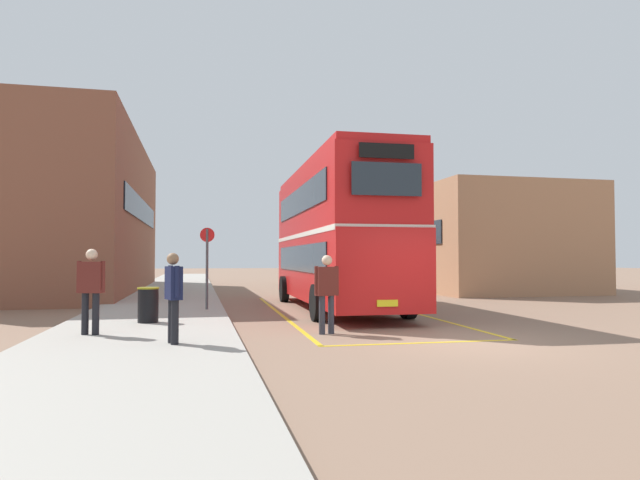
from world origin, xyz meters
TOP-DOWN VIEW (x-y plane):
  - ground_plane at (0.00, 14.40)m, footprint 135.60×135.60m
  - sidewalk_left at (-6.50, 16.80)m, footprint 4.00×57.60m
  - brick_building_left at (-11.43, 18.55)m, footprint 6.72×18.21m
  - depot_building_right at (9.40, 17.54)m, footprint 7.86×13.05m
  - double_decker_bus at (-0.79, 7.49)m, footprint 3.03×10.85m
  - single_deck_bus at (2.63, 24.69)m, footprint 2.96×9.95m
  - pedestrian_boarding at (-2.48, 1.73)m, footprint 0.58×0.32m
  - pedestrian_waiting_near at (-7.44, 1.71)m, footprint 0.57×0.35m
  - pedestrian_waiting_far at (-5.74, 0.14)m, footprint 0.35×0.54m
  - litter_bin at (-6.48, 3.66)m, footprint 0.52×0.52m
  - bus_stop_sign at (-5.03, 6.79)m, footprint 0.44×0.09m
  - bay_marking_yellow at (-0.81, 5.51)m, footprint 4.50×12.88m

SIDE VIEW (x-z plane):
  - ground_plane at x=0.00m, z-range 0.00..0.00m
  - bay_marking_yellow at x=-0.81m, z-range 0.00..0.01m
  - sidewalk_left at x=-6.50m, z-range 0.00..0.14m
  - litter_bin at x=-6.48m, z-range 0.14..1.00m
  - pedestrian_boarding at x=-2.48m, z-range 0.15..1.92m
  - pedestrian_waiting_far at x=-5.74m, z-range 0.27..1.93m
  - pedestrian_waiting_near at x=-7.44m, z-range 0.29..2.04m
  - single_deck_bus at x=2.63m, z-range 0.13..3.15m
  - bus_stop_sign at x=-5.03m, z-range 0.40..2.90m
  - double_decker_bus at x=-0.79m, z-range 0.14..4.89m
  - depot_building_right at x=9.40m, z-range 0.00..5.29m
  - brick_building_left at x=-11.43m, z-range 0.00..7.48m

